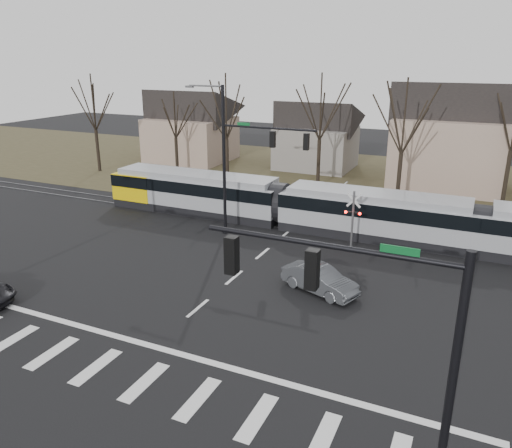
% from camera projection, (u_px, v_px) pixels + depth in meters
% --- Properties ---
extents(ground, '(140.00, 140.00, 0.00)m').
position_uv_depth(ground, '(176.00, 327.00, 23.23)').
color(ground, black).
extents(grass_verge, '(140.00, 28.00, 0.01)m').
position_uv_depth(grass_verge, '(350.00, 180.00, 50.78)').
color(grass_verge, '#38331E').
rests_on(grass_verge, ground).
extents(crosswalk, '(27.00, 2.60, 0.01)m').
position_uv_depth(crosswalk, '(120.00, 374.00, 19.78)').
color(crosswalk, silver).
rests_on(crosswalk, ground).
extents(stop_line, '(28.00, 0.35, 0.01)m').
position_uv_depth(stop_line, '(153.00, 346.00, 21.68)').
color(stop_line, silver).
rests_on(stop_line, ground).
extents(lane_dashes, '(0.18, 30.00, 0.01)m').
position_uv_depth(lane_dashes, '(295.00, 226.00, 37.00)').
color(lane_dashes, silver).
rests_on(lane_dashes, ground).
extents(rail_pair, '(90.00, 1.52, 0.06)m').
position_uv_depth(rail_pair, '(294.00, 226.00, 36.82)').
color(rail_pair, '#59595E').
rests_on(rail_pair, ground).
extents(tram, '(42.36, 3.15, 3.21)m').
position_uv_depth(tram, '(373.00, 213.00, 34.22)').
color(tram, gray).
rests_on(tram, ground).
extents(sedan, '(4.29, 5.27, 1.41)m').
position_uv_depth(sedan, '(320.00, 279.00, 26.49)').
color(sedan, '#434549').
rests_on(sedan, ground).
extents(signal_pole_near_right, '(6.72, 0.44, 8.00)m').
position_uv_depth(signal_pole_near_right, '(374.00, 345.00, 12.41)').
color(signal_pole_near_right, black).
rests_on(signal_pole_near_right, ground).
extents(signal_pole_far, '(9.28, 0.44, 10.20)m').
position_uv_depth(signal_pole_far, '(245.00, 155.00, 33.11)').
color(signal_pole_far, black).
rests_on(signal_pole_far, ground).
extents(rail_crossing_signal, '(1.08, 0.36, 4.00)m').
position_uv_depth(rail_crossing_signal, '(352.00, 223.00, 31.67)').
color(rail_crossing_signal, '#59595B').
rests_on(rail_crossing_signal, ground).
extents(tree_row, '(59.20, 7.20, 10.00)m').
position_uv_depth(tree_row, '(358.00, 141.00, 43.22)').
color(tree_row, black).
rests_on(tree_row, ground).
extents(house_a, '(9.72, 8.64, 8.60)m').
position_uv_depth(house_a, '(190.00, 123.00, 58.96)').
color(house_a, gray).
rests_on(house_a, ground).
extents(house_b, '(8.64, 7.56, 7.65)m').
position_uv_depth(house_b, '(317.00, 132.00, 54.93)').
color(house_b, gray).
rests_on(house_b, ground).
extents(house_c, '(10.80, 8.64, 10.10)m').
position_uv_depth(house_c, '(451.00, 132.00, 46.42)').
color(house_c, gray).
rests_on(house_c, ground).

